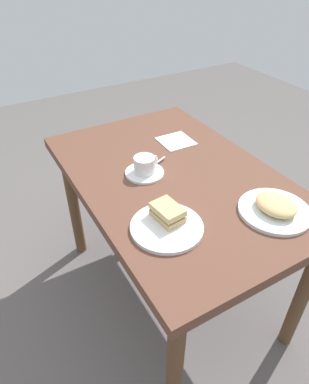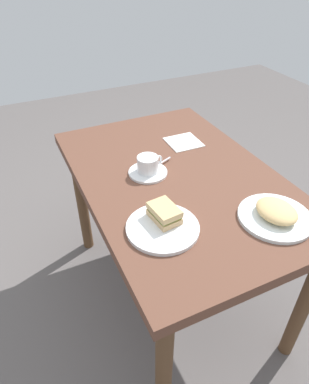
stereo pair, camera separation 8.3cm
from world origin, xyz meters
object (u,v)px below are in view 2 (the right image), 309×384
coffee_saucer (148,172)px  napkin (184,142)px  sandwich_plate (163,228)px  coffee_cup (148,164)px  spoon (160,163)px  dining_table (178,194)px  sandwich_front (164,213)px  side_plate (275,217)px

coffee_saucer → napkin: bearing=-57.2°
sandwich_plate → coffee_cup: size_ratio=2.12×
coffee_cup → spoon: size_ratio=1.22×
dining_table → coffee_cup: (0.07, 0.10, 0.14)m
sandwich_front → napkin: (0.46, -0.33, -0.04)m
coffee_saucer → napkin: (0.17, -0.26, -0.00)m
sandwich_front → spoon: sandwich_front is taller
dining_table → napkin: napkin is taller
coffee_cup → side_plate: 0.53m
coffee_cup → napkin: bearing=-57.1°
sandwich_plate → side_plate: bearing=-107.3°
sandwich_plate → coffee_saucer: bearing=-15.9°
sandwich_front → coffee_cup: 0.31m
spoon → napkin: 0.23m
coffee_saucer → coffee_cup: 0.04m
dining_table → spoon: 0.15m
sandwich_front → spoon: 0.36m
coffee_cup → napkin: (0.17, -0.26, -0.04)m
coffee_cup → side_plate: size_ratio=0.46×
coffee_cup → spoon: bearing=-66.4°
side_plate → napkin: size_ratio=1.69×
dining_table → spoon: spoon is taller
dining_table → coffee_cup: coffee_cup is taller
sandwich_front → dining_table: bearing=-38.0°
sandwich_plate → side_plate: size_ratio=0.97×
dining_table → coffee_saucer: size_ratio=7.27×
coffee_saucer → napkin: 0.31m
sandwich_front → spoon: (0.33, -0.14, -0.03)m
spoon → napkin: (0.14, -0.19, -0.01)m
dining_table → coffee_saucer: bearing=57.3°
sandwich_plate → sandwich_front: bearing=-34.4°
coffee_cup → coffee_saucer: bearing=102.8°
sandwich_plate → napkin: sandwich_plate is taller
dining_table → sandwich_plate: sandwich_plate is taller
coffee_saucer → spoon: 0.08m
sandwich_front → side_plate: (-0.15, -0.35, -0.03)m
coffee_cup → side_plate: (-0.44, -0.28, -0.04)m
sandwich_plate → coffee_saucer: (0.33, -0.09, -0.00)m
dining_table → coffee_saucer: coffee_saucer is taller
sandwich_front → coffee_saucer: bearing=-13.7°
side_plate → coffee_saucer: bearing=32.4°
sandwich_front → spoon: size_ratio=1.25×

